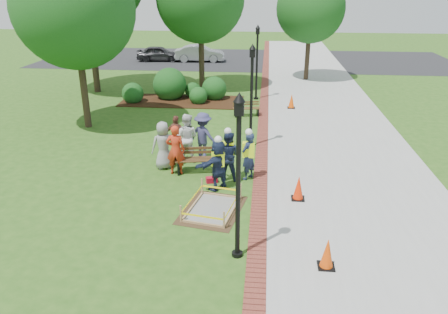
# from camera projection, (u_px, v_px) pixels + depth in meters

# --- Properties ---
(ground) EXTENTS (100.00, 100.00, 0.00)m
(ground) POSITION_uv_depth(u_px,v_px,m) (205.00, 199.00, 14.04)
(ground) COLOR #285116
(ground) RESTS_ON ground
(sidewalk) EXTENTS (6.00, 60.00, 0.02)m
(sidewalk) POSITION_uv_depth(u_px,v_px,m) (326.00, 115.00, 22.81)
(sidewalk) COLOR #9E9E99
(sidewalk) RESTS_ON ground
(brick_edging) EXTENTS (0.50, 60.00, 0.03)m
(brick_edging) POSITION_uv_depth(u_px,v_px,m) (264.00, 113.00, 23.10)
(brick_edging) COLOR maroon
(brick_edging) RESTS_ON ground
(mulch_bed) EXTENTS (7.00, 3.00, 0.05)m
(mulch_bed) POSITION_uv_depth(u_px,v_px,m) (182.00, 101.00, 25.38)
(mulch_bed) COLOR #381E0F
(mulch_bed) RESTS_ON ground
(parking_lot) EXTENTS (36.00, 12.00, 0.01)m
(parking_lot) POSITION_uv_depth(u_px,v_px,m) (247.00, 59.00, 38.95)
(parking_lot) COLOR black
(parking_lot) RESTS_ON ground
(wet_concrete_pad) EXTENTS (2.09, 2.57, 0.55)m
(wet_concrete_pad) POSITION_uv_depth(u_px,v_px,m) (212.00, 203.00, 13.28)
(wet_concrete_pad) COLOR #47331E
(wet_concrete_pad) RESTS_ON ground
(bench_near) EXTENTS (1.73, 0.83, 0.90)m
(bench_near) POSITION_uv_depth(u_px,v_px,m) (198.00, 165.00, 15.92)
(bench_near) COLOR brown
(bench_near) RESTS_ON ground
(bench_far) EXTENTS (1.43, 0.74, 0.74)m
(bench_far) POSITION_uv_depth(u_px,v_px,m) (246.00, 112.00, 22.57)
(bench_far) COLOR brown
(bench_far) RESTS_ON ground
(cone_front) EXTENTS (0.41, 0.41, 0.81)m
(cone_front) POSITION_uv_depth(u_px,v_px,m) (327.00, 254.00, 10.55)
(cone_front) COLOR black
(cone_front) RESTS_ON ground
(cone_back) EXTENTS (0.42, 0.42, 0.82)m
(cone_back) POSITION_uv_depth(u_px,v_px,m) (298.00, 188.00, 13.87)
(cone_back) COLOR black
(cone_back) RESTS_ON ground
(cone_far) EXTENTS (0.41, 0.41, 0.81)m
(cone_far) POSITION_uv_depth(u_px,v_px,m) (291.00, 101.00, 23.88)
(cone_far) COLOR black
(cone_far) RESTS_ON ground
(toolbox) EXTENTS (0.44, 0.33, 0.20)m
(toolbox) POSITION_uv_depth(u_px,v_px,m) (212.00, 180.00, 15.17)
(toolbox) COLOR #AD0D26
(toolbox) RESTS_ON ground
(lamp_near) EXTENTS (0.28, 0.28, 4.26)m
(lamp_near) POSITION_uv_depth(u_px,v_px,m) (238.00, 167.00, 10.23)
(lamp_near) COLOR black
(lamp_near) RESTS_ON ground
(lamp_mid) EXTENTS (0.28, 0.28, 4.26)m
(lamp_mid) POSITION_uv_depth(u_px,v_px,m) (252.00, 89.00, 17.61)
(lamp_mid) COLOR black
(lamp_mid) RESTS_ON ground
(lamp_far) EXTENTS (0.28, 0.28, 4.26)m
(lamp_far) POSITION_uv_depth(u_px,v_px,m) (257.00, 57.00, 24.99)
(lamp_far) COLOR black
(lamp_far) RESTS_ON ground
(tree_left) EXTENTS (5.31, 5.31, 8.08)m
(tree_left) POSITION_uv_depth(u_px,v_px,m) (74.00, 8.00, 19.00)
(tree_left) COLOR #3D2D1E
(tree_left) RESTS_ON ground
(tree_right) EXTENTS (4.59, 4.59, 7.10)m
(tree_right) POSITION_uv_depth(u_px,v_px,m) (311.00, 9.00, 29.27)
(tree_right) COLOR #3D2D1E
(tree_right) RESTS_ON ground
(shrub_a) EXTENTS (1.24, 1.24, 1.24)m
(shrub_a) POSITION_uv_depth(u_px,v_px,m) (133.00, 102.00, 25.21)
(shrub_a) COLOR #144617
(shrub_a) RESTS_ON ground
(shrub_b) EXTENTS (1.97, 1.97, 1.97)m
(shrub_b) POSITION_uv_depth(u_px,v_px,m) (170.00, 98.00, 26.05)
(shrub_b) COLOR #144617
(shrub_b) RESTS_ON ground
(shrub_c) EXTENTS (1.04, 1.04, 1.04)m
(shrub_c) POSITION_uv_depth(u_px,v_px,m) (198.00, 104.00, 24.97)
(shrub_c) COLOR #144617
(shrub_c) RESTS_ON ground
(shrub_d) EXTENTS (1.46, 1.46, 1.46)m
(shrub_d) POSITION_uv_depth(u_px,v_px,m) (214.00, 99.00, 25.90)
(shrub_d) COLOR #144617
(shrub_d) RESTS_ON ground
(shrub_e) EXTENTS (0.96, 0.96, 0.96)m
(shrub_e) POSITION_uv_depth(u_px,v_px,m) (193.00, 97.00, 26.38)
(shrub_e) COLOR #144617
(shrub_e) RESTS_ON ground
(casual_person_a) EXTENTS (0.68, 0.58, 1.79)m
(casual_person_a) POSITION_uv_depth(u_px,v_px,m) (163.00, 145.00, 16.07)
(casual_person_a) COLOR gray
(casual_person_a) RESTS_ON ground
(casual_person_b) EXTENTS (0.60, 0.40, 1.83)m
(casual_person_b) POSITION_uv_depth(u_px,v_px,m) (176.00, 150.00, 15.57)
(casual_person_b) COLOR red
(casual_person_b) RESTS_ON ground
(casual_person_c) EXTENTS (0.66, 0.48, 1.88)m
(casual_person_c) POSITION_uv_depth(u_px,v_px,m) (187.00, 138.00, 16.72)
(casual_person_c) COLOR silver
(casual_person_c) RESTS_ON ground
(casual_person_d) EXTENTS (0.56, 0.41, 1.62)m
(casual_person_d) POSITION_uv_depth(u_px,v_px,m) (177.00, 135.00, 17.36)
(casual_person_d) COLOR brown
(casual_person_d) RESTS_ON ground
(casual_person_e) EXTENTS (0.70, 0.60, 1.85)m
(casual_person_e) POSITION_uv_depth(u_px,v_px,m) (203.00, 136.00, 16.95)
(casual_person_e) COLOR #38365F
(casual_person_e) RESTS_ON ground
(hivis_worker_a) EXTENTS (0.65, 0.64, 1.89)m
(hivis_worker_a) POSITION_uv_depth(u_px,v_px,m) (218.00, 163.00, 14.40)
(hivis_worker_a) COLOR #192542
(hivis_worker_a) RESTS_ON ground
(hivis_worker_b) EXTENTS (0.60, 0.65, 1.86)m
(hivis_worker_b) POSITION_uv_depth(u_px,v_px,m) (248.00, 154.00, 15.16)
(hivis_worker_b) COLOR #191941
(hivis_worker_b) RESTS_ON ground
(hivis_worker_c) EXTENTS (0.60, 0.43, 1.90)m
(hivis_worker_c) POSITION_uv_depth(u_px,v_px,m) (228.00, 154.00, 15.13)
(hivis_worker_c) COLOR #1A2945
(hivis_worker_c) RESTS_ON ground
(parked_car_a) EXTENTS (2.26, 4.52, 1.43)m
(parked_car_a) POSITION_uv_depth(u_px,v_px,m) (160.00, 61.00, 38.16)
(parked_car_a) COLOR #2B2B2E
(parked_car_a) RESTS_ON ground
(parked_car_b) EXTENTS (2.28, 4.79, 1.53)m
(parked_car_b) POSITION_uv_depth(u_px,v_px,m) (200.00, 62.00, 37.94)
(parked_car_b) COLOR #96969A
(parked_car_b) RESTS_ON ground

